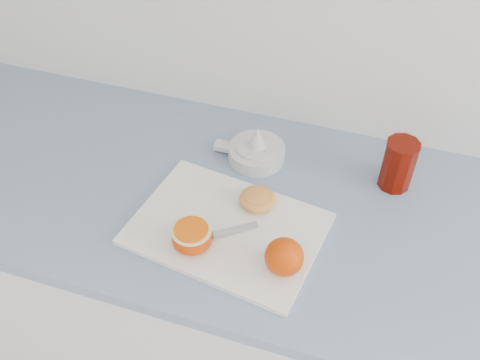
% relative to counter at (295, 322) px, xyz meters
% --- Properties ---
extents(counter, '(2.34, 0.64, 0.89)m').
position_rel_counter_xyz_m(counter, '(0.00, 0.00, 0.00)').
color(counter, white).
rests_on(counter, ground).
extents(cutting_board, '(0.42, 0.32, 0.01)m').
position_rel_counter_xyz_m(cutting_board, '(-0.15, -0.10, 0.45)').
color(cutting_board, white).
rests_on(cutting_board, counter).
extents(whole_orange, '(0.07, 0.07, 0.07)m').
position_rel_counter_xyz_m(whole_orange, '(-0.01, -0.17, 0.49)').
color(whole_orange, red).
rests_on(whole_orange, cutting_board).
extents(half_orange, '(0.08, 0.08, 0.05)m').
position_rel_counter_xyz_m(half_orange, '(-0.20, -0.17, 0.48)').
color(half_orange, red).
rests_on(half_orange, cutting_board).
extents(squeezed_shell, '(0.08, 0.08, 0.03)m').
position_rel_counter_xyz_m(squeezed_shell, '(-0.11, -0.02, 0.47)').
color(squeezed_shell, orange).
rests_on(squeezed_shell, cutting_board).
extents(paring_knife, '(0.15, 0.11, 0.01)m').
position_rel_counter_xyz_m(paring_knife, '(-0.19, -0.15, 0.46)').
color(paring_knife, '#3F2313').
rests_on(paring_knife, cutting_board).
extents(citrus_juicer, '(0.17, 0.13, 0.09)m').
position_rel_counter_xyz_m(citrus_juicer, '(-0.16, 0.13, 0.47)').
color(citrus_juicer, white).
rests_on(citrus_juicer, counter).
extents(red_tumbler, '(0.07, 0.07, 0.12)m').
position_rel_counter_xyz_m(red_tumbler, '(0.16, 0.14, 0.50)').
color(red_tumbler, '#610A00').
rests_on(red_tumbler, counter).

